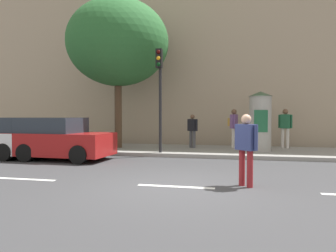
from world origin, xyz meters
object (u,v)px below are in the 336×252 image
object	(u,v)px
pedestrian_with_bag	(246,144)
parked_car_silver	(53,139)
pedestrian_in_red_top	(285,125)
poster_column	(260,121)
parked_car_blue	(0,138)
traffic_light	(160,83)
pedestrian_near_pole	(234,124)
street_tree	(118,43)
pedestrian_tallest	(192,128)

from	to	relation	value
pedestrian_with_bag	parked_car_silver	distance (m)	7.63
pedestrian_in_red_top	parked_car_silver	world-z (taller)	pedestrian_in_red_top
poster_column	parked_car_blue	world-z (taller)	poster_column
pedestrian_in_red_top	traffic_light	bearing A→B (deg)	-150.02
pedestrian_near_pole	parked_car_blue	xyz separation A→B (m)	(-8.80, -4.31, -0.48)
traffic_light	street_tree	world-z (taller)	street_tree
parked_car_silver	street_tree	bearing A→B (deg)	68.36
poster_column	parked_car_blue	distance (m)	10.47
pedestrian_with_bag	pedestrian_near_pole	xyz separation A→B (m)	(-0.45, 7.45, 0.24)
pedestrian_with_bag	traffic_light	bearing A→B (deg)	124.01
pedestrian_near_pole	pedestrian_tallest	world-z (taller)	pedestrian_near_pole
pedestrian_tallest	poster_column	bearing A→B (deg)	-12.79
pedestrian_in_red_top	poster_column	bearing A→B (deg)	-130.38
traffic_light	pedestrian_tallest	bearing A→B (deg)	66.27
poster_column	pedestrian_with_bag	size ratio (longest dim) A/B	1.49
pedestrian_with_bag	pedestrian_near_pole	world-z (taller)	pedestrian_near_pole
traffic_light	street_tree	bearing A→B (deg)	146.47
street_tree	parked_car_silver	distance (m)	5.48
street_tree	pedestrian_tallest	world-z (taller)	street_tree
pedestrian_near_pole	pedestrian_in_red_top	distance (m)	2.32
traffic_light	pedestrian_near_pole	size ratio (longest dim) A/B	2.31
pedestrian_in_red_top	parked_car_silver	bearing A→B (deg)	-152.13
traffic_light	pedestrian_with_bag	distance (m)	6.17
poster_column	street_tree	distance (m)	7.24
pedestrian_in_red_top	parked_car_silver	size ratio (longest dim) A/B	0.41
poster_column	pedestrian_with_bag	distance (m)	6.48
parked_car_silver	pedestrian_near_pole	bearing A→B (deg)	33.42
poster_column	pedestrian_tallest	world-z (taller)	poster_column
pedestrian_near_pole	parked_car_silver	bearing A→B (deg)	-146.58
traffic_light	poster_column	distance (m)	4.51
pedestrian_near_pole	pedestrian_tallest	bearing A→B (deg)	-169.39
pedestrian_near_pole	pedestrian_tallest	xyz separation A→B (m)	(-1.84, -0.34, -0.18)
pedestrian_tallest	street_tree	bearing A→B (deg)	-168.55
traffic_light	pedestrian_in_red_top	world-z (taller)	traffic_light
traffic_light	pedestrian_tallest	xyz separation A→B (m)	(0.99, 2.25, -1.88)
pedestrian_tallest	parked_car_blue	bearing A→B (deg)	-150.31
pedestrian_with_bag	poster_column	bearing A→B (deg)	84.02
pedestrian_with_bag	parked_car_blue	world-z (taller)	pedestrian_with_bag
street_tree	pedestrian_with_bag	world-z (taller)	street_tree
pedestrian_in_red_top	parked_car_silver	xyz separation A→B (m)	(-8.78, -4.64, -0.47)
pedestrian_with_bag	pedestrian_near_pole	size ratio (longest dim) A/B	0.94
pedestrian_tallest	pedestrian_with_bag	bearing A→B (deg)	-72.15
pedestrian_tallest	traffic_light	bearing A→B (deg)	-113.73
traffic_light	pedestrian_in_red_top	xyz separation A→B (m)	(5.12, 2.96, -1.70)
pedestrian_tallest	parked_car_silver	size ratio (longest dim) A/B	0.36
pedestrian_in_red_top	parked_car_blue	bearing A→B (deg)	-157.15
pedestrian_in_red_top	pedestrian_tallest	bearing A→B (deg)	-170.30
poster_column	pedestrian_in_red_top	distance (m)	1.82
pedestrian_near_pole	parked_car_silver	distance (m)	7.79
pedestrian_near_pole	parked_car_blue	bearing A→B (deg)	-153.89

